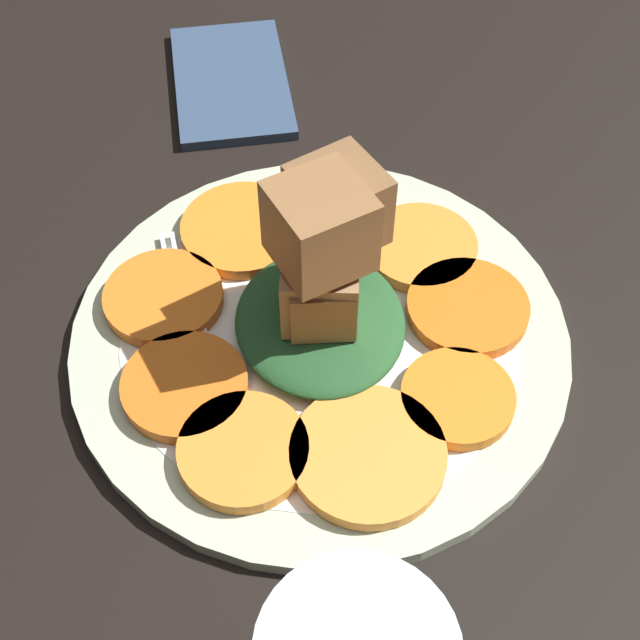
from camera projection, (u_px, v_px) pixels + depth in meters
The scene contains 14 objects.
table_slab at pixel (320, 351), 54.68cm from camera, with size 120.00×120.00×2.00cm, color black.
plate at pixel (320, 336), 53.48cm from camera, with size 29.73×29.73×1.05cm.
carrot_slice_0 at pixel (458, 398), 49.56cm from camera, with size 6.40×6.40×0.86cm, color orange.
carrot_slice_1 at pixel (469, 312), 53.32cm from camera, with size 7.38×7.38×0.86cm, color orange.
carrot_slice_2 at pixel (421, 247), 56.60cm from camera, with size 7.20×7.20×0.86cm, color orange.
carrot_slice_3 at pixel (322, 218), 58.22cm from camera, with size 7.94×7.94×0.86cm, color orange.
carrot_slice_4 at pixel (243, 229), 57.58cm from camera, with size 8.04×8.04×0.86cm, color orange.
carrot_slice_5 at pixel (163, 297), 54.05cm from camera, with size 7.28×7.28×0.86cm, color orange.
carrot_slice_6 at pixel (185, 386), 50.06cm from camera, with size 7.18×7.18×0.86cm, color orange.
carrot_slice_7 at pixel (243, 450), 47.50cm from camera, with size 7.09×7.09×0.86cm, color orange.
carrot_slice_8 at pixel (368, 455), 47.34cm from camera, with size 8.44×8.44×0.86cm, color orange.
center_pile at pixel (323, 279), 49.77cm from camera, with size 11.13×10.01×11.18cm.
fork at pixel (199, 336), 52.50cm from camera, with size 18.36×3.36×0.40cm.
napkin at pixel (231, 82), 68.90cm from camera, with size 14.28×8.57×0.80cm.
Camera 1 is at (31.86, -4.98, 45.20)cm, focal length 50.00 mm.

